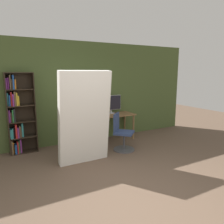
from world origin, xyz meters
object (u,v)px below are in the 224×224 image
at_px(bookshelf, 18,115).
at_px(office_chair, 122,135).
at_px(monitor, 111,103).
at_px(mattress_near, 85,118).

bearing_deg(bookshelf, office_chair, -24.73).
relative_size(monitor, mattress_near, 0.33).
height_order(monitor, mattress_near, mattress_near).
xyz_separation_m(bookshelf, mattress_near, (1.14, -1.32, 0.05)).
relative_size(office_chair, bookshelf, 0.48).
xyz_separation_m(monitor, office_chair, (-0.25, -1.02, -0.65)).
distance_m(monitor, mattress_near, 1.87).
relative_size(monitor, bookshelf, 0.34).
bearing_deg(monitor, mattress_near, -135.31).
bearing_deg(mattress_near, bookshelf, 130.88).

